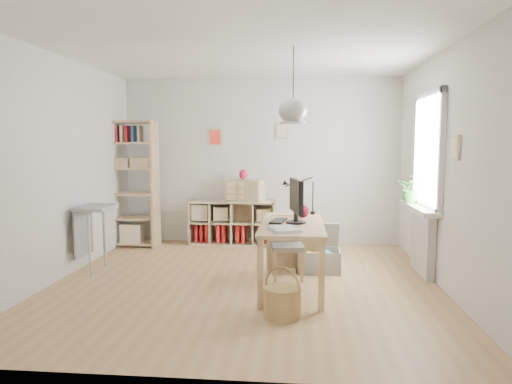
# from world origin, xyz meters

# --- Properties ---
(ground) EXTENTS (4.50, 4.50, 0.00)m
(ground) POSITION_xyz_m (0.00, 0.00, 0.00)
(ground) COLOR tan
(ground) RESTS_ON ground
(room_shell) EXTENTS (4.50, 4.50, 4.50)m
(room_shell) POSITION_xyz_m (0.55, -0.15, 2.00)
(room_shell) COLOR white
(room_shell) RESTS_ON ground
(window_unit) EXTENTS (0.07, 1.16, 1.46)m
(window_unit) POSITION_xyz_m (2.23, 0.60, 1.55)
(window_unit) COLOR white
(window_unit) RESTS_ON ground
(radiator) EXTENTS (0.10, 0.80, 0.80)m
(radiator) POSITION_xyz_m (2.19, 0.60, 0.40)
(radiator) COLOR silver
(radiator) RESTS_ON ground
(windowsill) EXTENTS (0.22, 1.20, 0.06)m
(windowsill) POSITION_xyz_m (2.14, 0.60, 0.83)
(windowsill) COLOR white
(windowsill) RESTS_ON radiator
(desk) EXTENTS (0.70, 1.50, 0.75)m
(desk) POSITION_xyz_m (0.55, -0.15, 0.66)
(desk) COLOR tan
(desk) RESTS_ON ground
(cube_shelf) EXTENTS (1.40, 0.38, 0.72)m
(cube_shelf) POSITION_xyz_m (-0.47, 2.08, 0.30)
(cube_shelf) COLOR #CBB685
(cube_shelf) RESTS_ON ground
(tall_bookshelf) EXTENTS (0.80, 0.38, 2.00)m
(tall_bookshelf) POSITION_xyz_m (-2.04, 1.80, 1.09)
(tall_bookshelf) COLOR tan
(tall_bookshelf) RESTS_ON ground
(side_table) EXTENTS (0.40, 0.55, 0.85)m
(side_table) POSITION_xyz_m (-2.04, 0.35, 0.67)
(side_table) COLOR gray
(side_table) RESTS_ON ground
(chair) EXTENTS (0.41, 0.41, 0.76)m
(chair) POSITION_xyz_m (0.49, 0.25, 0.43)
(chair) COLOR gray
(chair) RESTS_ON ground
(wicker_basket) EXTENTS (0.36, 0.36, 0.49)m
(wicker_basket) POSITION_xyz_m (0.47, -1.05, 0.16)
(wicker_basket) COLOR #A9854C
(wicker_basket) RESTS_ON ground
(storage_chest) EXTENTS (0.57, 0.64, 0.59)m
(storage_chest) POSITION_xyz_m (0.89, 0.61, 0.19)
(storage_chest) COLOR silver
(storage_chest) RESTS_ON ground
(monitor) EXTENTS (0.23, 0.57, 0.50)m
(monitor) POSITION_xyz_m (0.59, -0.16, 1.03)
(monitor) COLOR black
(monitor) RESTS_ON desk
(keyboard) EXTENTS (0.20, 0.38, 0.02)m
(keyboard) POSITION_xyz_m (0.39, -0.08, 0.76)
(keyboard) COLOR black
(keyboard) RESTS_ON desk
(task_lamp) EXTENTS (0.41, 0.15, 0.44)m
(task_lamp) POSITION_xyz_m (0.60, 0.47, 1.05)
(task_lamp) COLOR black
(task_lamp) RESTS_ON desk
(yarn_ball) EXTENTS (0.15, 0.15, 0.15)m
(yarn_ball) POSITION_xyz_m (0.67, 0.24, 0.83)
(yarn_ball) COLOR #4F0A13
(yarn_ball) RESTS_ON desk
(paper_tray) EXTENTS (0.37, 0.41, 0.03)m
(paper_tray) POSITION_xyz_m (0.47, -0.63, 0.77)
(paper_tray) COLOR white
(paper_tray) RESTS_ON desk
(drawer_chest) EXTENTS (0.66, 0.45, 0.35)m
(drawer_chest) POSITION_xyz_m (-0.25, 2.04, 0.89)
(drawer_chest) COLOR #CBB685
(drawer_chest) RESTS_ON cube_shelf
(red_vase) EXTENTS (0.14, 0.14, 0.16)m
(red_vase) POSITION_xyz_m (-0.26, 2.04, 1.15)
(red_vase) COLOR maroon
(red_vase) RESTS_ON drawer_chest
(potted_plant) EXTENTS (0.43, 0.41, 0.38)m
(potted_plant) POSITION_xyz_m (2.12, 0.95, 1.05)
(potted_plant) COLOR #316F29
(potted_plant) RESTS_ON windowsill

